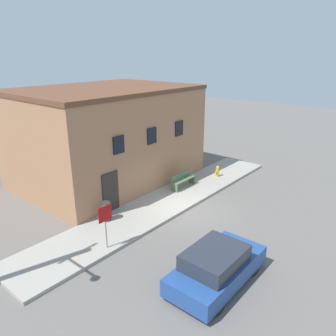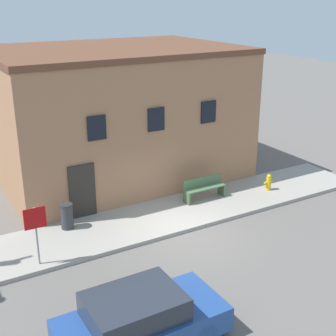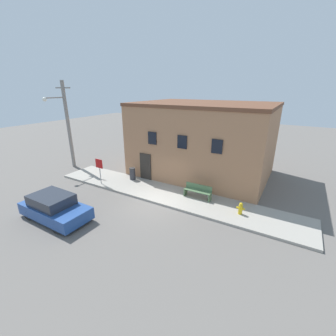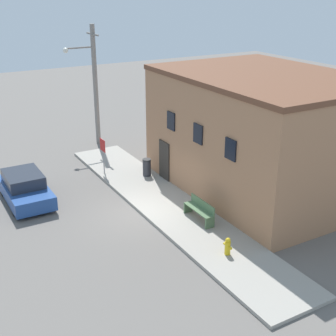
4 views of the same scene
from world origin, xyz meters
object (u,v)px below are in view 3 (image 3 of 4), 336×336
(stop_sign, at_px, (99,167))
(utility_pole, at_px, (67,123))
(parked_car, at_px, (54,208))
(trash_bin, at_px, (132,174))
(bench, at_px, (198,191))
(fire_hydrant, at_px, (241,208))

(stop_sign, bearing_deg, utility_pole, 162.09)
(stop_sign, relative_size, parked_car, 0.47)
(stop_sign, distance_m, trash_bin, 2.55)
(stop_sign, height_order, utility_pole, utility_pole)
(bench, height_order, utility_pole, utility_pole)
(fire_hydrant, height_order, utility_pole, utility_pole)
(trash_bin, xyz_separation_m, parked_car, (-0.35, -6.39, 0.05))
(trash_bin, bearing_deg, bench, -3.21)
(fire_hydrant, height_order, trash_bin, trash_bin)
(fire_hydrant, relative_size, bench, 0.40)
(bench, distance_m, utility_pole, 13.05)
(stop_sign, xyz_separation_m, trash_bin, (1.53, 1.85, -0.86))
(stop_sign, distance_m, bench, 7.38)
(fire_hydrant, relative_size, trash_bin, 0.76)
(fire_hydrant, distance_m, utility_pole, 15.90)
(fire_hydrant, distance_m, trash_bin, 8.58)
(fire_hydrant, height_order, bench, bench)
(stop_sign, relative_size, utility_pole, 0.25)
(fire_hydrant, xyz_separation_m, trash_bin, (-8.53, 0.95, 0.12))
(fire_hydrant, distance_m, bench, 2.96)
(fire_hydrant, relative_size, parked_car, 0.17)
(trash_bin, bearing_deg, parked_car, -93.14)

